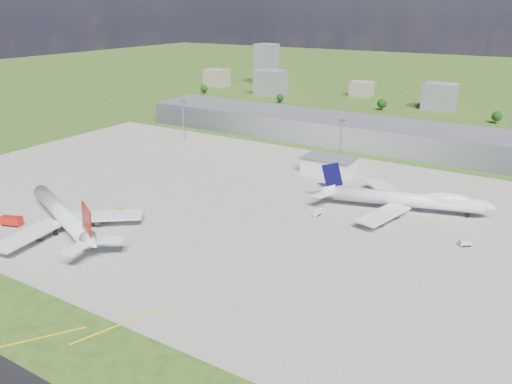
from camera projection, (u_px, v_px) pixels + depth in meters
The scene contains 21 objects.
ground at pixel (346, 149), 309.84m from camera, with size 1400.00×1400.00×0.00m, color #2D4816.
apron at pixel (273, 209), 216.98m from camera, with size 360.00×190.00×0.08m, color gray.
terminal at pixel (356, 132), 319.21m from camera, with size 300.00×42.00×15.00m, color gray.
ops_building at pixel (329, 166), 263.58m from camera, with size 26.00×16.00×8.00m, color silver.
mast_west at pixel (183, 113), 324.42m from camera, with size 3.50×2.00×25.90m.
mast_center at pixel (341, 134), 270.77m from camera, with size 3.50×2.00×25.90m.
airliner_red_twin at pixel (64, 216), 196.23m from camera, with size 71.98×54.43×20.69m.
airliner_blue_quad at pixel (407, 200), 213.36m from camera, with size 73.34×56.42×19.49m.
fire_truck at pixel (12, 221), 200.61m from camera, with size 9.12×5.84×3.77m.
tug_yellow at pixel (119, 210), 214.24m from camera, with size 3.44×3.57×1.62m.
van_white_near at pixel (317, 213), 210.29m from camera, with size 2.49×4.88×2.43m.
van_white_far at pixel (465, 243), 183.57m from camera, with size 4.60×4.31×2.27m.
bldg_far_w at pixel (217, 78), 549.94m from camera, with size 24.00×20.00×18.00m, color gray.
bldg_w at pixel (271, 83), 493.88m from camera, with size 28.00×22.00×24.00m, color slate.
bldg_cw at pixel (362, 89), 488.61m from camera, with size 20.00×18.00×14.00m, color gray.
bldg_c at pixel (440, 96), 424.20m from camera, with size 26.00×20.00×22.00m, color slate.
bldg_tall_w at pixel (266, 64), 557.87m from camera, with size 22.00×20.00×44.00m, color slate.
tree_far_w at pixel (204, 89), 501.53m from camera, with size 7.20×7.20×8.80m.
tree_w at pixel (280, 98), 453.76m from camera, with size 6.75×6.75×8.25m.
tree_c at pixel (382, 103), 421.52m from camera, with size 8.10×8.10×9.90m.
tree_e at pixel (497, 116), 373.75m from camera, with size 7.65×7.65×9.35m.
Camera 1 is at (108.20, -135.04, 83.15)m, focal length 35.00 mm.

